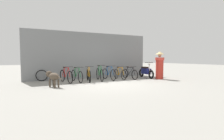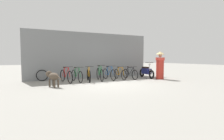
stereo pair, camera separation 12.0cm
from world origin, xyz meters
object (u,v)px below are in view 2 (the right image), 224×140
(bicycle_0, at_px, (66,76))
(bicycle_5, at_px, (120,74))
(stray_dog, at_px, (53,76))
(bicycle_2, at_px, (89,75))
(bicycle_3, at_px, (100,74))
(bicycle_4, at_px, (109,74))
(bicycle_1, at_px, (77,76))
(motorcycle, at_px, (146,72))
(bicycle_6, at_px, (130,74))
(person_in_robes, at_px, (160,65))
(spare_tire_left, at_px, (42,75))

(bicycle_0, distance_m, bicycle_5, 3.27)
(stray_dog, bearing_deg, bicycle_2, -87.18)
(bicycle_3, xyz_separation_m, bicycle_4, (0.64, 0.11, -0.02))
(bicycle_2, bearing_deg, bicycle_4, 111.59)
(bicycle_1, bearing_deg, bicycle_2, 70.55)
(bicycle_1, distance_m, motorcycle, 4.63)
(bicycle_2, xyz_separation_m, motorcycle, (4.00, 0.06, 0.06))
(bicycle_1, relative_size, bicycle_5, 1.10)
(bicycle_5, relative_size, bicycle_6, 0.97)
(bicycle_3, relative_size, bicycle_4, 1.03)
(bicycle_0, height_order, bicycle_2, bicycle_0)
(bicycle_3, relative_size, person_in_robes, 0.97)
(bicycle_3, xyz_separation_m, person_in_robes, (3.65, -0.93, 0.52))
(bicycle_2, bearing_deg, spare_tire_left, -106.84)
(bicycle_2, distance_m, stray_dog, 2.30)
(bicycle_6, bearing_deg, bicycle_3, -96.18)
(bicycle_4, bearing_deg, stray_dog, -74.05)
(bicycle_2, relative_size, stray_dog, 1.52)
(bicycle_4, bearing_deg, bicycle_2, -85.24)
(motorcycle, bearing_deg, stray_dog, -72.69)
(bicycle_0, relative_size, spare_tire_left, 2.64)
(bicycle_3, xyz_separation_m, stray_dog, (-2.76, -1.14, 0.11))
(bicycle_2, height_order, bicycle_5, bicycle_2)
(bicycle_4, bearing_deg, bicycle_5, 78.67)
(bicycle_0, distance_m, motorcycle, 5.22)
(bicycle_1, xyz_separation_m, bicycle_3, (1.34, -0.05, 0.03))
(bicycle_2, relative_size, spare_tire_left, 2.62)
(bicycle_1, xyz_separation_m, person_in_robes, (4.99, -0.99, 0.54))
(stray_dog, bearing_deg, bicycle_1, -73.93)
(bicycle_2, height_order, bicycle_3, bicycle_3)
(bicycle_2, distance_m, bicycle_3, 0.72)
(bicycle_1, xyz_separation_m, bicycle_6, (3.33, -0.15, -0.02))
(bicycle_5, relative_size, stray_dog, 1.41)
(bicycle_0, bearing_deg, bicycle_4, 81.35)
(bicycle_6, xyz_separation_m, stray_dog, (-4.75, -1.05, 0.15))
(motorcycle, distance_m, spare_tire_left, 6.46)
(bicycle_1, relative_size, person_in_robes, 1.01)
(person_in_robes, bearing_deg, bicycle_1, -49.65)
(stray_dog, distance_m, spare_tire_left, 2.37)
(motorcycle, height_order, person_in_robes, person_in_robes)
(bicycle_1, relative_size, spare_tire_left, 2.67)
(bicycle_2, relative_size, bicycle_6, 1.04)
(bicycle_0, bearing_deg, bicycle_5, 79.50)
(bicycle_3, xyz_separation_m, spare_tire_left, (-3.04, 1.21, -0.05))
(bicycle_1, bearing_deg, bicycle_5, 84.08)
(bicycle_2, relative_size, bicycle_5, 1.08)
(bicycle_0, bearing_deg, bicycle_1, 81.15)
(bicycle_6, height_order, spare_tire_left, bicycle_6)
(person_in_robes, bearing_deg, spare_tire_left, -56.20)
(bicycle_6, bearing_deg, person_in_robes, 59.76)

